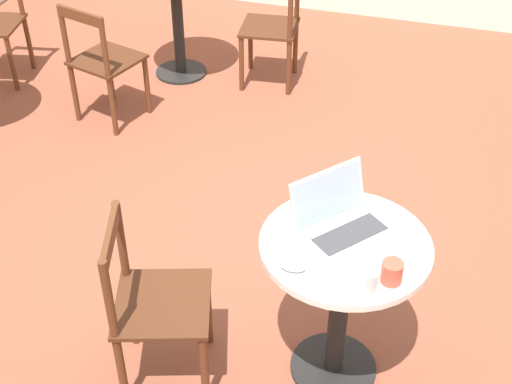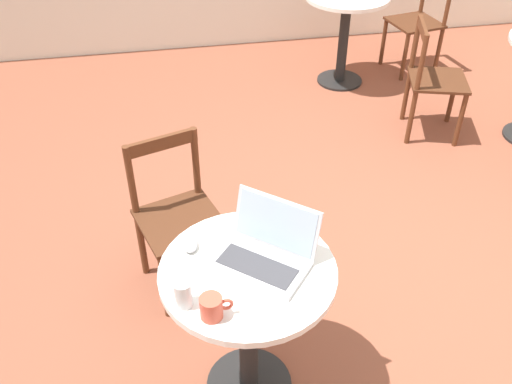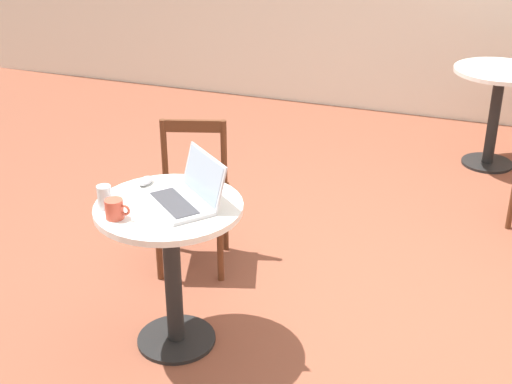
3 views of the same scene
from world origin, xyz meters
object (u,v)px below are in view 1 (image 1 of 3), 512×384
cafe_table_mid (176,3)px  chair_near_back (153,305)px  mouse (293,266)px  mug (392,272)px  chair_mid_left (103,63)px  cafe_table_near (342,279)px  chair_mid_front (275,28)px  drinking_glass (369,283)px  laptop (340,220)px

cafe_table_mid → chair_near_back: 2.83m
mouse → mug: bearing=-82.9°
chair_mid_left → cafe_table_near: bearing=-131.0°
chair_mid_front → drinking_glass: bearing=-158.1°
laptop → chair_mid_left: bearing=49.7°
chair_near_back → mouse: chair_near_back is taller
mug → drinking_glass: size_ratio=1.08×
laptop → mug: laptop is taller
chair_mid_front → drinking_glass: size_ratio=7.66×
drinking_glass → laptop: bearing=27.4°
chair_near_back → laptop: laptop is taller
cafe_table_near → chair_mid_front: bearing=21.3°
chair_mid_front → mouse: bearing=-163.2°
cafe_table_near → laptop: 0.26m
cafe_table_near → chair_mid_left: 2.54m
mouse → drinking_glass: (-0.05, -0.29, 0.04)m
chair_near_back → chair_mid_left: size_ratio=1.00×
laptop → drinking_glass: bearing=-152.6°
chair_near_back → chair_mid_front: 2.75m
chair_mid_left → drinking_glass: (-1.92, -2.04, 0.39)m
chair_mid_front → laptop: size_ratio=1.89×
chair_mid_front → drinking_glass: 2.99m
chair_near_back → chair_mid_left: 2.24m
chair_near_back → drinking_glass: drinking_glass is taller
cafe_table_near → laptop: laptop is taller
chair_near_back → mug: bearing=-85.2°
cafe_table_near → chair_mid_front: 2.69m
cafe_table_near → chair_near_back: chair_near_back is taller
cafe_table_near → cafe_table_mid: same height
chair_mid_left → drinking_glass: bearing=-133.1°
mug → laptop: bearing=45.6°
cafe_table_mid → chair_mid_front: (0.08, -0.71, -0.13)m
mug → chair_mid_front: bearing=23.8°
cafe_table_mid → chair_mid_left: chair_mid_left is taller
laptop → chair_mid_front: bearing=21.1°
cafe_table_near → drinking_glass: 0.38m
mouse → laptop: bearing=-24.0°
laptop → mouse: bearing=156.0°
chair_mid_left → laptop: 2.49m
mouse → drinking_glass: size_ratio=0.92×
laptop → mouse: size_ratio=4.39×
mouse → chair_mid_left: bearing=43.2°
chair_near_back → mug: size_ratio=7.09×
chair_mid_front → mug: size_ratio=7.09×
cafe_table_mid → mug: bearing=-143.8°
mug → drinking_glass: bearing=143.1°
chair_near_back → chair_mid_front: size_ratio=1.00×
chair_mid_left → chair_mid_front: size_ratio=1.00×
laptop → drinking_glass: laptop is taller
cafe_table_mid → mug: 3.21m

